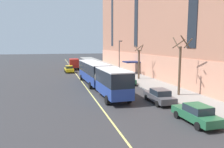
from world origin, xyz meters
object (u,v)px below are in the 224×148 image
at_px(street_tree_mid_block, 180,65).
at_px(parked_car_green_3, 127,79).
at_px(parked_car_darkgray_5, 159,96).
at_px(box_truck, 74,63).
at_px(street_tree_far_uptown, 139,62).
at_px(parked_car_champagne_2, 112,73).
at_px(parked_car_red_0, 99,66).
at_px(parked_car_green_4, 196,114).
at_px(city_bus, 99,75).
at_px(taxi_cab, 69,69).
at_px(street_lamp, 120,54).
at_px(fire_hydrant, 127,77).

bearing_deg(street_tree_mid_block, parked_car_green_3, 111.85).
distance_m(parked_car_darkgray_5, box_truck, 35.71).
bearing_deg(street_tree_far_uptown, parked_car_champagne_2, 127.48).
relative_size(parked_car_darkgray_5, street_tree_far_uptown, 0.76).
distance_m(parked_car_red_0, parked_car_darkgray_5, 34.25).
height_order(parked_car_green_3, parked_car_green_4, same).
bearing_deg(city_bus, street_tree_mid_block, -38.49).
distance_m(parked_car_green_4, parked_car_darkgray_5, 6.39).
bearing_deg(parked_car_green_4, city_bus, 107.18).
bearing_deg(taxi_cab, box_truck, 74.58).
relative_size(parked_car_red_0, parked_car_champagne_2, 0.88).
bearing_deg(box_truck, street_lamp, -59.66).
xyz_separation_m(parked_car_darkgray_5, street_lamp, (1.88, 21.40, 3.65)).
bearing_deg(street_tree_mid_block, parked_car_green_4, -113.74).
distance_m(parked_car_green_4, street_tree_far_uptown, 22.61).
bearing_deg(parked_car_red_0, parked_car_darkgray_5, -90.29).
bearing_deg(street_lamp, parked_car_green_3, -100.15).
bearing_deg(fire_hydrant, taxi_cab, 126.70).
distance_m(parked_car_green_3, street_lamp, 10.52).
bearing_deg(parked_car_champagne_2, parked_car_green_4, -90.15).
bearing_deg(street_tree_far_uptown, city_bus, -143.21).
xyz_separation_m(box_truck, fire_hydrant, (7.96, -18.69, -1.10)).
bearing_deg(parked_car_champagne_2, street_tree_far_uptown, -52.52).
bearing_deg(box_truck, city_bus, -87.00).
height_order(taxi_cab, fire_hydrant, taxi_cab).
distance_m(taxi_cab, fire_hydrant, 16.02).
height_order(parked_car_champagne_2, street_lamp, street_lamp).
distance_m(city_bus, parked_car_darkgray_5, 10.54).
relative_size(parked_car_darkgray_5, fire_hydrant, 6.57).
bearing_deg(street_tree_far_uptown, parked_car_darkgray_5, -103.71).
height_order(parked_car_green_3, street_lamp, street_lamp).
height_order(city_bus, street_tree_far_uptown, street_tree_far_uptown).
xyz_separation_m(box_truck, street_lamp, (8.06, -13.77, 2.84)).
height_order(parked_car_green_4, parked_car_darkgray_5, same).
relative_size(street_tree_mid_block, fire_hydrant, 10.11).
xyz_separation_m(city_bus, parked_car_darkgray_5, (4.82, -9.29, -1.28)).
bearing_deg(taxi_cab, city_bus, -81.57).
bearing_deg(parked_car_darkgray_5, street_tree_mid_block, 31.41).
bearing_deg(street_lamp, parked_car_champagne_2, -157.35).
height_order(street_lamp, fire_hydrant, street_lamp).
bearing_deg(parked_car_darkgray_5, taxi_cab, 104.88).
bearing_deg(parked_car_green_4, street_tree_far_uptown, 80.22).
height_order(parked_car_darkgray_5, street_tree_far_uptown, street_tree_far_uptown).
bearing_deg(box_truck, parked_car_green_3, -74.94).
height_order(parked_car_champagne_2, box_truck, box_truck).
bearing_deg(box_truck, parked_car_darkgray_5, -80.04).
relative_size(parked_car_green_4, taxi_cab, 0.97).
bearing_deg(box_truck, parked_car_champagne_2, -66.62).
relative_size(city_bus, box_truck, 3.02).
bearing_deg(city_bus, box_truck, 93.00).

